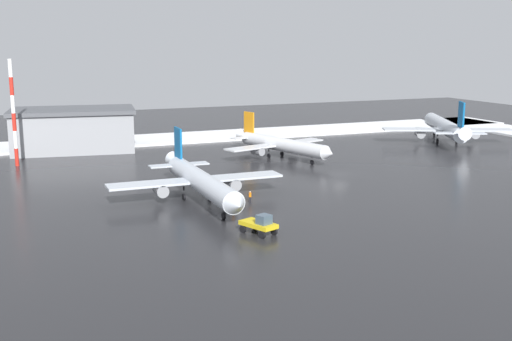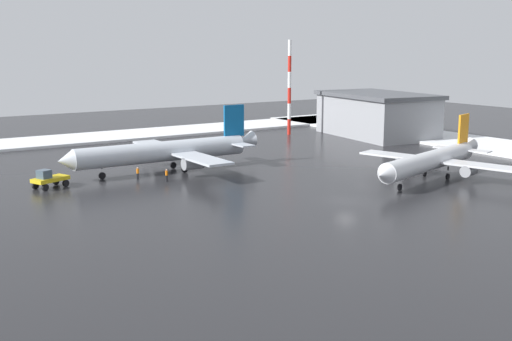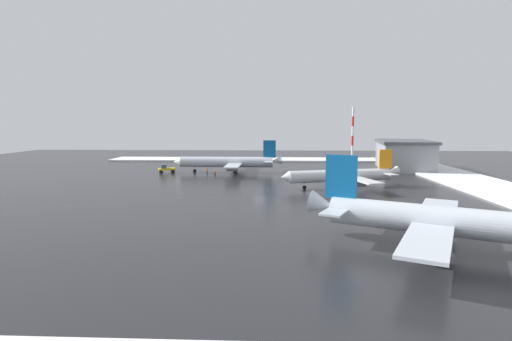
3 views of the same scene
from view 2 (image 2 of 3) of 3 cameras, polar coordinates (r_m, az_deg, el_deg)
name	(u,v)px [view 2 (image 2 of 3)]	position (r m, az deg, el deg)	size (l,w,h in m)	color
ground_plane	(346,201)	(76.65, 8.01, -2.70)	(240.00, 240.00, 0.00)	#232326
snow_bank_right	(127,135)	(133.41, -11.43, 3.10)	(14.00, 116.00, 0.49)	white
airplane_parked_portside	(167,151)	(94.01, -7.92, 1.72)	(25.56, 30.92, 9.20)	silver
airplane_parked_starboard	(432,160)	(90.68, 15.34, 0.88)	(22.83, 27.16, 8.21)	silver
pushback_tug	(49,178)	(86.68, -17.95, -0.67)	(3.76, 5.09, 2.50)	gold
ground_crew_near_tug	(138,172)	(89.51, -10.47, -0.17)	(0.36, 0.36, 1.71)	black
ground_crew_by_nose_gear	(167,174)	(87.44, -7.95, -0.35)	(0.36, 0.36, 1.71)	black
antenna_mast	(289,88)	(132.84, 2.99, 7.36)	(0.70, 0.70, 19.38)	red
cargo_hangar	(377,114)	(132.90, 10.67, 4.92)	(26.89, 18.43, 8.80)	gray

